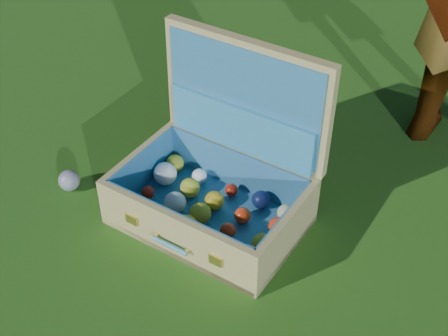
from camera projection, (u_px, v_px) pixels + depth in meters
ground at (259, 237)px, 1.88m from camera, size 60.00×60.00×0.00m
stray_ball at (69, 180)px, 2.02m from camera, size 0.07×0.07×0.07m
suitcase at (221, 174)px, 1.87m from camera, size 0.58×0.45×0.53m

